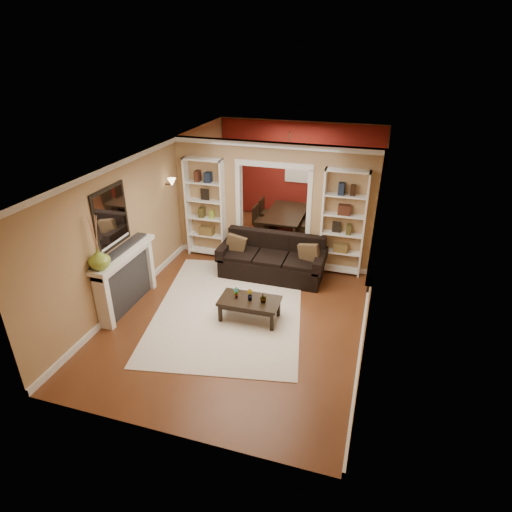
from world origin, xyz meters
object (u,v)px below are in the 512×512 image
(sofa, at_px, (272,257))
(coffee_table, at_px, (250,309))
(fireplace, at_px, (127,280))
(dining_table, at_px, (287,223))
(bookshelf_left, at_px, (206,208))
(bookshelf_right, at_px, (343,224))

(sofa, relative_size, coffee_table, 2.07)
(fireplace, distance_m, dining_table, 4.70)
(coffee_table, relative_size, bookshelf_left, 0.47)
(coffee_table, xyz_separation_m, bookshelf_left, (-1.77, 2.27, 0.94))
(sofa, height_order, bookshelf_right, bookshelf_right)
(fireplace, bearing_deg, bookshelf_left, 77.95)
(bookshelf_left, distance_m, bookshelf_right, 3.10)
(bookshelf_right, height_order, dining_table, bookshelf_right)
(sofa, distance_m, dining_table, 2.28)
(sofa, relative_size, bookshelf_left, 0.98)
(bookshelf_left, relative_size, bookshelf_right, 1.00)
(fireplace, relative_size, dining_table, 0.98)
(sofa, bearing_deg, coffee_table, -88.58)
(coffee_table, bearing_deg, bookshelf_right, 58.43)
(coffee_table, bearing_deg, dining_table, 92.27)
(coffee_table, bearing_deg, fireplace, -174.90)
(bookshelf_right, xyz_separation_m, dining_table, (-1.57, 1.68, -0.84))
(bookshelf_left, xyz_separation_m, fireplace, (-0.54, -2.53, -0.57))
(sofa, bearing_deg, dining_table, 95.05)
(fireplace, height_order, dining_table, fireplace)
(coffee_table, height_order, fireplace, fireplace)
(bookshelf_right, bearing_deg, bookshelf_left, 180.00)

